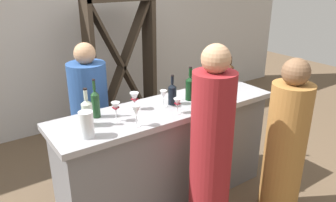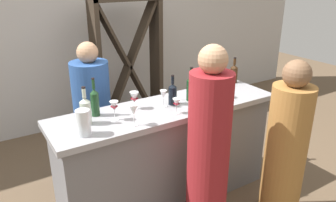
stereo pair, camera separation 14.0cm
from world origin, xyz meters
TOP-DOWN VIEW (x-y plane):
  - ground_plane at (0.00, 0.00)m, footprint 12.00×12.00m
  - back_wall at (0.00, 2.20)m, footprint 8.00×0.10m
  - bar_counter at (0.00, 0.00)m, footprint 2.09×0.58m
  - wine_rack at (0.40, 1.65)m, footprint 0.93×0.28m
  - wine_bottle_leftmost_clear_pale at (-0.73, 0.03)m, footprint 0.08×0.08m
  - wine_bottle_second_left_olive_green at (-0.61, 0.15)m, footprint 0.07×0.07m
  - wine_bottle_center_near_black at (0.06, 0.02)m, footprint 0.07×0.07m
  - wine_bottle_second_right_dark_green at (0.26, 0.02)m, footprint 0.08×0.08m
  - wine_bottle_rightmost_olive_green at (0.27, -0.18)m, footprint 0.08×0.08m
  - wine_bottle_far_right_amber_brown at (0.95, 0.20)m, footprint 0.08×0.08m
  - wine_glass_near_left at (-0.43, -0.19)m, footprint 0.08×0.08m
  - wine_glass_near_center at (-0.02, -0.17)m, footprint 0.07×0.07m
  - wine_glass_near_right at (0.54, -0.09)m, footprint 0.07×0.07m
  - wine_glass_far_left at (-0.51, -0.02)m, footprint 0.07×0.07m
  - wine_glass_far_center at (-0.04, 0.01)m, footprint 0.06×0.06m
  - wine_glass_far_right at (-0.27, 0.11)m, footprint 0.08×0.08m
  - water_pitcher at (-0.81, -0.14)m, footprint 0.10×0.10m
  - person_left_guest at (0.03, -0.54)m, footprint 0.39×0.39m
  - person_center_guest at (0.72, -0.73)m, footprint 0.36×0.36m
  - person_right_guest at (-0.46, 0.69)m, footprint 0.38×0.38m

SIDE VIEW (x-z plane):
  - ground_plane at x=0.00m, z-range 0.00..0.00m
  - bar_counter at x=0.00m, z-range 0.00..0.98m
  - person_center_guest at x=0.72m, z-range -0.06..1.41m
  - person_right_guest at x=-0.46m, z-range -0.06..1.42m
  - person_left_guest at x=0.03m, z-range -0.05..1.57m
  - wine_rack at x=0.40m, z-range 0.00..1.80m
  - wine_glass_near_center at x=-0.02m, z-range 1.00..1.13m
  - wine_glass_near_right at x=0.54m, z-range 1.00..1.15m
  - water_pitcher at x=-0.81m, z-range 0.98..1.17m
  - wine_glass_far_right at x=-0.27m, z-range 1.00..1.16m
  - wine_bottle_center_near_black at x=0.06m, z-range 0.94..1.22m
  - wine_bottle_far_right_amber_brown at x=0.95m, z-range 0.94..1.22m
  - wine_bottle_rightmost_olive_green at x=0.27m, z-range 0.94..1.23m
  - wine_glass_far_center at x=-0.04m, z-range 1.01..1.16m
  - wine_glass_far_left at x=-0.51m, z-range 1.01..1.17m
  - wine_bottle_leftmost_clear_pale at x=-0.73m, z-range 0.94..1.25m
  - wine_bottle_second_right_dark_green at x=0.26m, z-range 0.94..1.26m
  - wine_bottle_second_left_olive_green at x=-0.61m, z-range 0.94..1.26m
  - wine_glass_near_left at x=-0.43m, z-range 1.02..1.19m
  - back_wall at x=0.00m, z-range 0.00..2.80m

